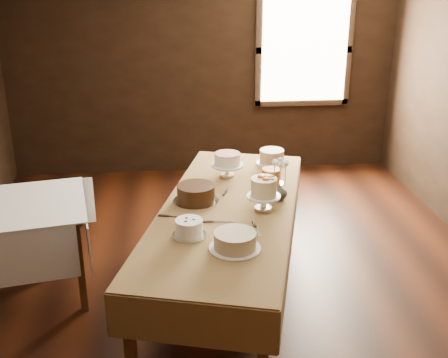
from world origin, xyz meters
TOP-DOWN VIEW (x-y plane):
  - floor at (0.00, 0.00)m, footprint 5.00×6.00m
  - wall_back at (0.00, 3.00)m, footprint 5.00×0.02m
  - window at (1.30, 2.94)m, footprint 1.10×0.05m
  - display_table at (0.00, -0.08)m, footprint 1.69×2.83m
  - side_table at (-1.64, 0.13)m, footprint 1.13×1.13m
  - cake_speckled at (0.53, 0.89)m, footprint 0.33×0.33m
  - cake_lattice at (0.07, 0.60)m, footprint 0.32×0.32m
  - cake_caramel at (0.43, 0.37)m, footprint 0.22×0.22m
  - cake_chocolate at (-0.24, 0.05)m, footprint 0.43×0.43m
  - cake_flowers at (0.28, -0.15)m, footprint 0.29×0.29m
  - cake_swirl at (-0.32, -0.55)m, footprint 0.25×0.25m
  - cake_cream at (-0.02, -0.77)m, footprint 0.36×0.36m
  - cake_server_a at (-0.06, -0.35)m, footprint 0.24×0.04m
  - cake_server_b at (0.17, -0.54)m, footprint 0.04×0.24m
  - cake_server_c at (0.04, 0.30)m, footprint 0.10×0.23m
  - cake_server_d at (0.35, 0.14)m, footprint 0.24×0.06m
  - cake_server_e at (-0.39, -0.24)m, footprint 0.24×0.09m
  - flower_vase at (0.44, 0.03)m, footprint 0.17×0.17m
  - flower_bouquet at (0.44, 0.03)m, footprint 0.14×0.14m

SIDE VIEW (x-z plane):
  - floor at x=0.00m, z-range -0.01..0.01m
  - side_table at x=-1.64m, z-range 0.31..1.14m
  - display_table at x=0.00m, z-range 0.35..1.17m
  - cake_server_a at x=-0.06m, z-range 0.82..0.83m
  - cake_server_b at x=0.17m, z-range 0.82..0.83m
  - cake_server_c at x=0.04m, z-range 0.82..0.83m
  - cake_server_d at x=0.35m, z-range 0.82..0.83m
  - cake_server_e at x=-0.39m, z-range 0.82..0.83m
  - cake_cream at x=-0.02m, z-range 0.82..0.94m
  - cake_swirl at x=-0.32m, z-range 0.82..0.94m
  - cake_caramel at x=0.43m, z-range 0.82..0.96m
  - cake_speckled at x=0.53m, z-range 0.82..0.96m
  - cake_chocolate at x=-0.24m, z-range 0.82..0.96m
  - flower_vase at x=0.44m, z-range 0.82..0.96m
  - cake_lattice at x=0.07m, z-range 0.81..1.03m
  - cake_flowers at x=0.28m, z-range 0.80..1.08m
  - flower_bouquet at x=0.44m, z-range 0.98..1.18m
  - wall_back at x=0.00m, z-range 0.00..2.80m
  - window at x=1.30m, z-range 0.95..2.25m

